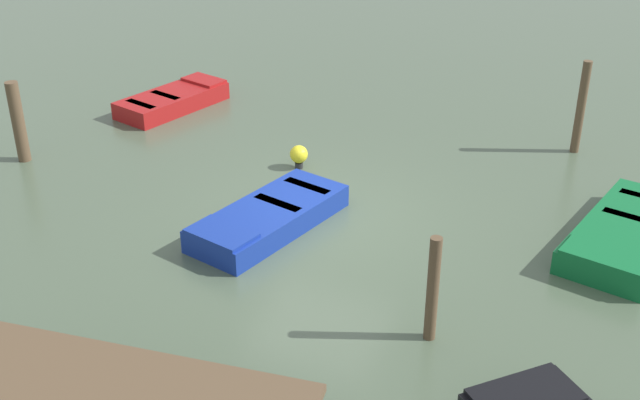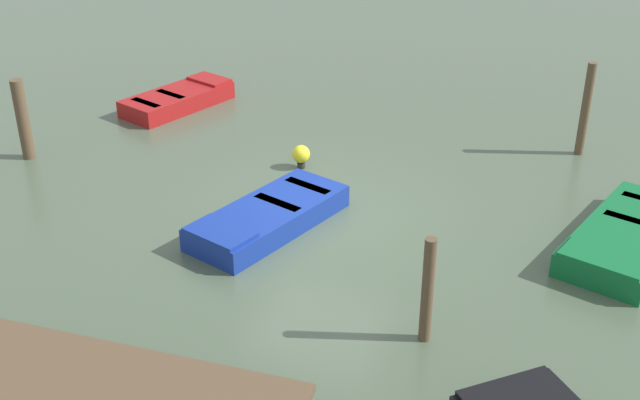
# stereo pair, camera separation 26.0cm
# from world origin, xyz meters

# --- Properties ---
(ground_plane) EXTENTS (80.00, 80.00, 0.00)m
(ground_plane) POSITION_xyz_m (0.00, 0.00, 0.00)
(ground_plane) COLOR #475642
(rowboat_red) EXTENTS (1.91, 2.92, 0.46)m
(rowboat_red) POSITION_xyz_m (5.15, -3.91, 0.22)
(rowboat_red) COLOR maroon
(rowboat_red) RESTS_ON ground_plane
(rowboat_green) EXTENTS (2.25, 3.52, 0.46)m
(rowboat_green) POSITION_xyz_m (-5.14, -0.86, 0.22)
(rowboat_green) COLOR #0F602D
(rowboat_green) RESTS_ON ground_plane
(rowboat_blue) EXTENTS (2.04, 3.25, 0.46)m
(rowboat_blue) POSITION_xyz_m (0.70, 0.68, 0.22)
(rowboat_blue) COLOR navy
(rowboat_blue) RESTS_ON ground_plane
(mooring_piling_far_left) EXTENTS (0.17, 0.17, 1.60)m
(mooring_piling_far_left) POSITION_xyz_m (-2.62, 2.74, 0.80)
(mooring_piling_far_left) COLOR brown
(mooring_piling_far_left) RESTS_ON ground_plane
(mooring_piling_near_left) EXTENTS (0.18, 0.18, 1.96)m
(mooring_piling_near_left) POSITION_xyz_m (-4.01, -4.57, 0.98)
(mooring_piling_near_left) COLOR brown
(mooring_piling_near_left) RESTS_ON ground_plane
(mooring_piling_mid_right) EXTENTS (0.25, 0.25, 1.67)m
(mooring_piling_mid_right) POSITION_xyz_m (6.53, -0.23, 0.84)
(mooring_piling_mid_right) COLOR brown
(mooring_piling_mid_right) RESTS_ON ground_plane
(marker_buoy) EXTENTS (0.36, 0.36, 0.48)m
(marker_buoy) POSITION_xyz_m (1.12, -1.81, 0.29)
(marker_buoy) COLOR #262626
(marker_buoy) RESTS_ON ground_plane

